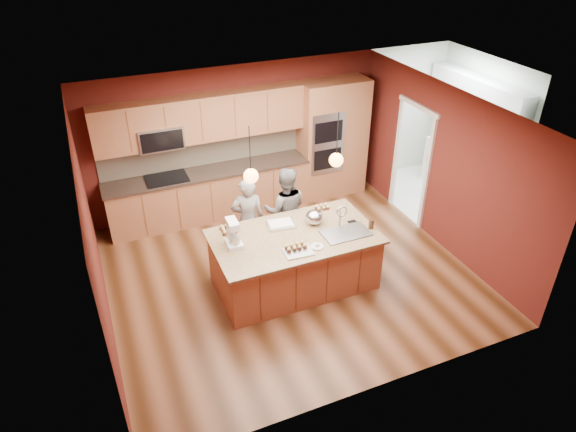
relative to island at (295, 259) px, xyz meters
name	(u,v)px	position (x,y,z in m)	size (l,w,h in m)	color
floor	(289,273)	(0.01, 0.27, -0.46)	(5.50, 5.50, 0.00)	#432410
ceiling	(289,112)	(0.01, 0.27, 2.24)	(5.50, 5.50, 0.00)	silver
wall_back	(236,138)	(0.01, 2.77, 0.89)	(5.50, 5.50, 0.00)	#521914
wall_front	(378,305)	(0.01, -2.23, 0.89)	(5.50, 5.50, 0.00)	#521914
wall_left	(92,241)	(-2.74, 0.27, 0.89)	(5.00, 5.00, 0.00)	#521914
wall_right	(442,168)	(2.76, 0.27, 0.89)	(5.00, 5.00, 0.00)	#521914
cabinet_run	(206,168)	(-0.67, 2.52, 0.53)	(3.74, 0.64, 2.30)	#995D3A
oven_column	(332,139)	(1.85, 2.47, 0.69)	(1.30, 0.62, 2.30)	#995D3A
doorway_trim	(411,165)	(2.74, 1.07, 0.59)	(0.08, 1.11, 2.20)	silver
laundry_room	(478,98)	(4.36, 1.47, 1.49)	(2.60, 2.70, 2.70)	silver
pendant_left	(251,176)	(-0.65, 0.00, 1.55)	(0.20, 0.20, 0.80)	black
pendant_right	(336,160)	(0.62, 0.00, 1.55)	(0.20, 0.20, 0.80)	black
island	(295,259)	(0.00, 0.00, 0.00)	(2.43, 1.36, 1.27)	#995D3A
person_left	(248,219)	(-0.42, 0.94, 0.28)	(0.54, 0.35, 1.47)	black
person_right	(285,210)	(0.23, 0.94, 0.30)	(0.74, 0.57, 1.51)	slate
stand_mixer	(233,235)	(-0.91, 0.11, 0.61)	(0.22, 0.31, 0.41)	white
sheet_cake	(281,224)	(-0.10, 0.34, 0.46)	(0.45, 0.36, 0.05)	silver
cooling_rack	(298,252)	(-0.14, -0.41, 0.45)	(0.40, 0.28, 0.02)	#A1A3A7
mixing_bowl	(314,217)	(0.39, 0.19, 0.55)	(0.27, 0.27, 0.23)	#BABEC2
plate	(317,246)	(0.17, -0.39, 0.44)	(0.19, 0.19, 0.01)	silver
tumbler	(371,224)	(1.12, -0.26, 0.51)	(0.08, 0.08, 0.15)	#351F11
phone	(352,222)	(0.95, 0.00, 0.44)	(0.13, 0.07, 0.01)	black
cupcakes_left	(228,229)	(-0.87, 0.49, 0.47)	(0.25, 0.25, 0.07)	tan
cupcakes_rack	(296,246)	(-0.14, -0.33, 0.49)	(0.33, 0.16, 0.07)	tan
cupcakes_right	(322,207)	(0.70, 0.53, 0.47)	(0.23, 0.16, 0.07)	tan
washer	(474,176)	(4.23, 1.04, 0.09)	(0.68, 0.71, 1.10)	white
dryer	(444,162)	(4.19, 1.90, 0.02)	(0.59, 0.61, 0.95)	white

